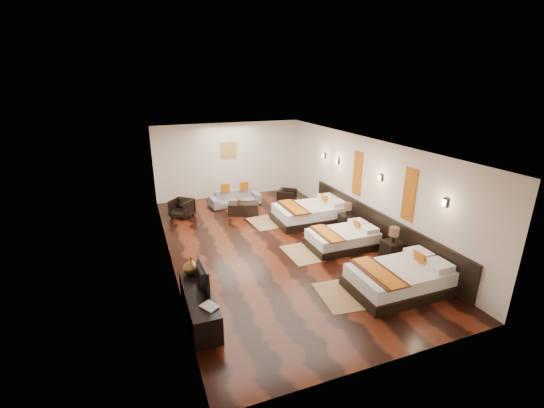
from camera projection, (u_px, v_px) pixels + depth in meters
name	position (u px, v px, depth m)	size (l,w,h in m)	color
floor	(274.00, 245.00, 10.04)	(5.50, 9.50, 0.01)	black
ceiling	(275.00, 143.00, 9.13)	(5.50, 9.50, 0.01)	white
back_wall	(229.00, 160.00, 13.78)	(5.50, 0.01, 2.80)	silver
left_wall	(167.00, 209.00, 8.65)	(0.01, 9.50, 2.80)	silver
right_wall	(363.00, 186.00, 10.51)	(0.01, 9.50, 2.80)	silver
headboard_panel	(376.00, 226.00, 10.10)	(0.08, 6.60, 0.90)	black
bed_near	(400.00, 278.00, 7.81)	(2.14, 1.34, 0.82)	black
bed_mid	(343.00, 238.00, 9.85)	(1.85, 1.16, 0.71)	black
bed_far	(310.00, 213.00, 11.57)	(2.23, 1.40, 0.85)	black
nightstand_a	(392.00, 248.00, 9.12)	(0.44, 0.44, 0.87)	black
nightstand_b	(347.00, 220.00, 10.98)	(0.42, 0.42, 0.83)	black
jute_mat_near	(338.00, 296.00, 7.67)	(0.75, 1.20, 0.01)	#98744D
jute_mat_mid	(302.00, 254.00, 9.51)	(0.75, 1.20, 0.01)	#98744D
jute_mat_far	(263.00, 223.00, 11.55)	(0.75, 1.20, 0.01)	#98744D
tv_console	(199.00, 305.00, 6.89)	(0.50, 1.80, 0.55)	black
tv	(199.00, 276.00, 6.89)	(0.87, 0.11, 0.50)	black
book	(204.00, 310.00, 6.28)	(0.23, 0.32, 0.03)	black
figurine	(191.00, 266.00, 7.41)	(0.35, 0.35, 0.36)	brown
sofa	(235.00, 198.00, 13.13)	(1.79, 0.70, 0.52)	gray
armchair_left	(182.00, 208.00, 11.97)	(0.64, 0.66, 0.60)	black
armchair_right	(287.00, 197.00, 13.17)	(0.60, 0.62, 0.56)	black
coffee_table	(243.00, 209.00, 12.22)	(1.00, 0.50, 0.40)	black
table_plant	(239.00, 200.00, 12.06)	(0.22, 0.19, 0.25)	#2A551C
orange_panel_a	(409.00, 195.00, 8.73)	(0.04, 0.40, 1.30)	#D86014
orange_panel_b	(357.00, 173.00, 10.67)	(0.04, 0.40, 1.30)	#D86014
sconce_near	(445.00, 203.00, 7.70)	(0.07, 0.12, 0.18)	black
sconce_mid	(380.00, 178.00, 9.64)	(0.07, 0.12, 0.18)	black
sconce_far	(338.00, 161.00, 11.59)	(0.07, 0.12, 0.18)	black
sconce_lounge	(324.00, 156.00, 12.38)	(0.07, 0.12, 0.18)	black
gold_artwork	(229.00, 150.00, 13.63)	(0.60, 0.04, 0.60)	#AD873F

